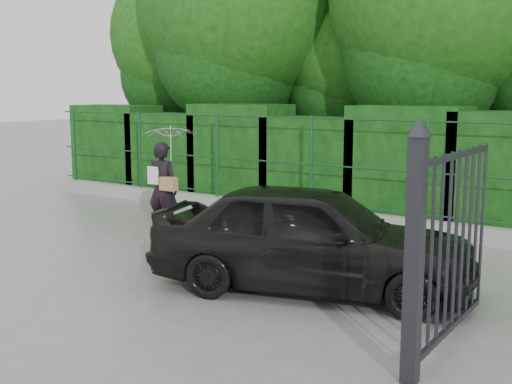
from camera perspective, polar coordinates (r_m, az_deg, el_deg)
The scene contains 7 objects.
ground at distance 9.50m, azimuth -10.81°, elevation -6.93°, with size 80.00×80.00×0.00m, color gray.
kerb at distance 12.95m, azimuth 3.31°, elevation -1.82°, with size 14.00×0.25×0.30m, color #9E9E99.
fence at distance 12.68m, azimuth 4.21°, elevation 2.74°, with size 14.13×0.06×1.80m.
hedge at distance 13.67m, azimuth 5.51°, elevation 2.69°, with size 14.20×1.20×2.29m.
gate at distance 6.18m, azimuth 15.43°, elevation -4.38°, with size 0.22×2.33×2.36m.
woman at distance 11.68m, azimuth -7.86°, elevation 2.66°, with size 1.00×1.02×1.97m.
car at distance 8.33m, azimuth 4.96°, elevation -4.01°, with size 1.68×4.17×1.42m, color black.
Camera 1 is at (6.48, -6.44, 2.59)m, focal length 45.00 mm.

